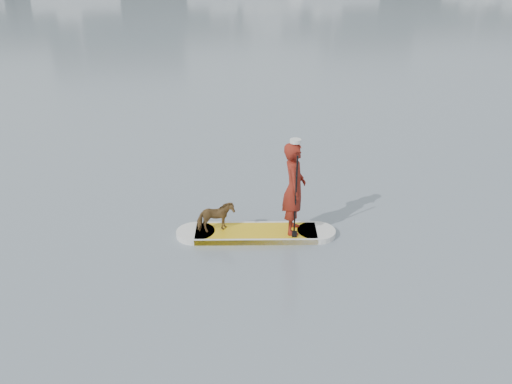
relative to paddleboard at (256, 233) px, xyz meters
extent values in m
plane|color=slate|center=(2.86, 1.08, -0.06)|extent=(140.00, 140.00, 0.00)
cube|color=yellow|center=(0.00, 0.00, 0.00)|extent=(2.58, 1.12, 0.12)
cylinder|color=silver|center=(-1.24, 0.16, 0.00)|extent=(0.80, 0.80, 0.12)
cylinder|color=silver|center=(1.24, -0.16, 0.00)|extent=(0.80, 0.80, 0.12)
cube|color=silver|center=(0.05, 0.37, 0.00)|extent=(2.49, 0.39, 0.12)
cube|color=silver|center=(-0.05, -0.37, 0.00)|extent=(2.49, 0.39, 0.12)
imported|color=maroon|center=(0.75, -0.10, 1.02)|extent=(0.59, 0.78, 1.92)
cylinder|color=silver|center=(0.75, -0.10, 2.02)|extent=(0.22, 0.22, 0.07)
imported|color=brown|center=(-0.82, 0.11, 0.38)|extent=(0.80, 0.48, 0.63)
cylinder|color=black|center=(0.73, -0.39, 0.94)|extent=(0.07, 0.30, 1.89)
cube|color=black|center=(0.73, -0.39, 0.04)|extent=(0.10, 0.03, 0.32)
camera|label=1|loc=(-1.48, -10.20, 5.80)|focal=40.00mm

